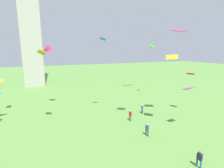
# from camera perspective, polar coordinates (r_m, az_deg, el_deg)

# --- Properties ---
(person_1) EXTENTS (0.29, 0.51, 1.66)m
(person_1) POSITION_cam_1_polar(r_m,az_deg,el_deg) (22.55, 11.74, -14.58)
(person_1) COLOR #2D3338
(person_1) RESTS_ON ground_plane
(person_3) EXTENTS (0.27, 0.54, 1.73)m
(person_3) POSITION_cam_1_polar(r_m,az_deg,el_deg) (26.42, 6.19, -10.30)
(person_3) COLOR #51754C
(person_3) RESTS_ON ground_plane
(person_4) EXTENTS (0.36, 0.48, 1.62)m
(person_4) POSITION_cam_1_polar(r_m,az_deg,el_deg) (29.69, 10.15, -8.05)
(person_4) COLOR #2D3338
(person_4) RESTS_ON ground_plane
(person_5) EXTENTS (0.32, 0.52, 1.69)m
(person_5) POSITION_cam_1_polar(r_m,az_deg,el_deg) (18.80, 27.35, -21.36)
(person_5) COLOR #235693
(person_5) RESTS_ON ground_plane
(kite_flying_0) EXTENTS (1.20, 1.39, 0.86)m
(kite_flying_0) POSITION_cam_1_polar(r_m,az_deg,el_deg) (24.18, -22.63, 9.82)
(kite_flying_0) COLOR #C39810
(kite_flying_1) EXTENTS (0.97, 1.23, 0.59)m
(kite_flying_1) POSITION_cam_1_polar(r_m,az_deg,el_deg) (34.42, -33.39, 0.90)
(kite_flying_1) COLOR orange
(kite_flying_3) EXTENTS (1.20, 1.45, 0.40)m
(kite_flying_3) POSITION_cam_1_polar(r_m,az_deg,el_deg) (31.15, 24.86, 3.15)
(kite_flying_3) COLOR red
(kite_flying_4) EXTENTS (1.29, 0.92, 0.37)m
(kite_flying_4) POSITION_cam_1_polar(r_m,az_deg,el_deg) (24.49, 24.37, -1.40)
(kite_flying_4) COLOR purple
(kite_flying_5) EXTENTS (1.59, 1.22, 1.30)m
(kite_flying_5) POSITION_cam_1_polar(r_m,az_deg,el_deg) (39.60, 13.12, 12.36)
(kite_flying_5) COLOR #58EF1D
(kite_flying_6) EXTENTS (1.00, 0.67, 0.58)m
(kite_flying_6) POSITION_cam_1_polar(r_m,az_deg,el_deg) (27.61, -3.13, 14.97)
(kite_flying_6) COLOR #1D76BA
(kite_flying_8) EXTENTS (1.67, 1.69, 0.68)m
(kite_flying_8) POSITION_cam_1_polar(r_m,az_deg,el_deg) (23.49, 19.55, 8.49)
(kite_flying_8) COLOR yellow
(kite_flying_9) EXTENTS (2.10, 2.15, 1.59)m
(kite_flying_9) POSITION_cam_1_polar(r_m,az_deg,el_deg) (32.53, -21.35, 10.69)
(kite_flying_9) COLOR #E82899
(kite_flying_10) EXTENTS (1.88, 1.85, 0.65)m
(kite_flying_10) POSITION_cam_1_polar(r_m,az_deg,el_deg) (28.07, 5.13, -0.41)
(kite_flying_10) COLOR #B38306
(kite_flying_11) EXTENTS (1.99, 1.70, 0.50)m
(kite_flying_11) POSITION_cam_1_polar(r_m,az_deg,el_deg) (26.84, 21.53, 16.37)
(kite_flying_11) COLOR #C32C8E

